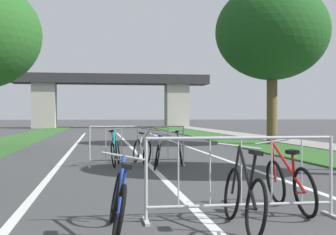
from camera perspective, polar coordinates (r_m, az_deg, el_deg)
The scene contains 17 objects.
grass_verge_left at distance 25.95m, azimuth -18.01°, elevation -2.63°, with size 2.62×58.38×0.05m, color #2D5B26.
grass_verge_right at distance 26.51m, azimuth 6.81°, elevation -2.56°, with size 2.62×58.38×0.05m, color #2D5B26.
sidewalk_path_right at distance 27.21m, azimuth 11.53°, elevation -2.46°, with size 2.01×58.38×0.08m, color gray.
lane_stripe_center at distance 18.65m, azimuth -4.35°, elevation -3.79°, with size 0.14×33.77×0.01m, color silver.
lane_stripe_right_lane at distance 18.96m, azimuth 2.85°, elevation -3.73°, with size 0.14×33.77×0.01m, color silver.
lane_stripe_left_lane at distance 18.63m, azimuth -11.69°, elevation -3.80°, with size 0.14×33.77×0.01m, color silver.
overpass_bridge at distance 50.00m, azimuth -6.90°, elevation 3.21°, with size 20.65×3.26×5.68m.
tree_right_oak_mid at distance 21.58m, azimuth 12.63°, elevation 10.14°, with size 5.05×5.05×7.20m.
crowd_barrier_nearest at distance 6.01m, azimuth 8.95°, elevation -7.32°, with size 2.48×0.45×1.05m.
crowd_barrier_second at distance 12.02m, azimuth -3.79°, elevation -3.54°, with size 2.49×0.52×1.05m.
bicycle_teal_0 at distance 12.35m, azimuth -6.48°, elevation -4.13°, with size 0.48×1.59×0.98m.
bicycle_blue_1 at distance 5.28m, azimuth -6.15°, elevation -10.27°, with size 0.53×1.62×0.88m.
bicycle_silver_2 at distance 11.59m, azimuth -1.25°, elevation -4.47°, with size 0.62×1.65×0.88m.
bicycle_white_3 at distance 12.63m, azimuth -3.24°, elevation -4.05°, with size 0.65×1.73×1.01m.
bicycle_black_4 at distance 5.49m, azimuth 9.23°, elevation -9.58°, with size 0.55×1.66×0.98m.
bicycle_red_5 at distance 6.67m, azimuth 14.60°, elevation -7.92°, with size 0.52×1.63×0.98m.
bicycle_purple_6 at distance 12.75m, azimuth 1.45°, elevation -3.99°, with size 0.47×1.69×0.93m.
Camera 1 is at (-1.31, -1.67, 1.31)m, focal length 49.75 mm.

